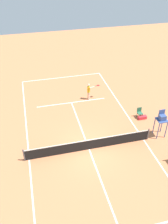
# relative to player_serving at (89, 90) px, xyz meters

# --- Properties ---
(ground_plane) EXTENTS (60.00, 60.00, 0.00)m
(ground_plane) POSITION_rel_player_serving_xyz_m (1.85, 6.98, -1.03)
(ground_plane) COLOR #D37A4C
(court_lines) EXTENTS (9.13, 24.63, 0.01)m
(court_lines) POSITION_rel_player_serving_xyz_m (1.85, 6.98, -1.03)
(court_lines) COLOR white
(court_lines) RESTS_ON ground
(tennis_net) EXTENTS (9.73, 0.10, 1.07)m
(tennis_net) POSITION_rel_player_serving_xyz_m (1.85, 6.98, -0.54)
(tennis_net) COLOR #4C4C51
(tennis_net) RESTS_ON ground
(player_serving) EXTENTS (1.33, 0.52, 1.73)m
(player_serving) POSITION_rel_player_serving_xyz_m (0.00, 0.00, 0.00)
(player_serving) COLOR beige
(player_serving) RESTS_ON ground
(tennis_ball) EXTENTS (0.07, 0.07, 0.07)m
(tennis_ball) POSITION_rel_player_serving_xyz_m (1.80, 0.72, -1.00)
(tennis_ball) COLOR #CCE033
(tennis_ball) RESTS_ON ground
(umpire_chair) EXTENTS (0.80, 0.80, 2.41)m
(umpire_chair) POSITION_rel_player_serving_xyz_m (-4.08, 6.73, 0.57)
(umpire_chair) COLOR #38518C
(umpire_chair) RESTS_ON ground
(courtside_chair_mid) EXTENTS (0.44, 0.46, 0.95)m
(courtside_chair_mid) POSITION_rel_player_serving_xyz_m (-3.59, 4.04, -0.50)
(courtside_chair_mid) COLOR #262626
(courtside_chair_mid) RESTS_ON ground
(equipment_bag) EXTENTS (0.76, 0.32, 0.30)m
(equipment_bag) POSITION_rel_player_serving_xyz_m (-3.75, 4.37, -0.88)
(equipment_bag) COLOR red
(equipment_bag) RESTS_ON ground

